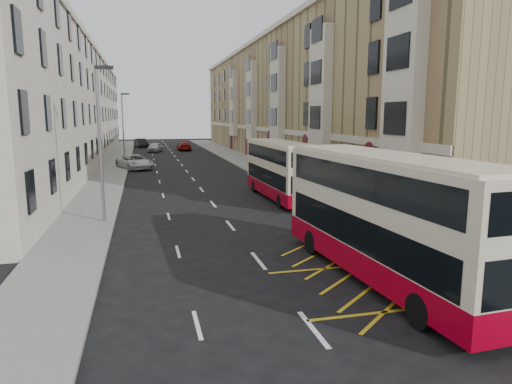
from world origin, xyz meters
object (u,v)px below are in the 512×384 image
object	(u,v)px
street_lamp_far	(123,124)
double_decker_rear	(280,170)
white_van	(135,162)
car_red	(184,146)
car_silver	(155,147)
double_decker_front	(386,217)
pedestrian_near	(480,245)
street_lamp_near	(101,136)
car_dark	(141,143)
pedestrian_mid	(457,228)
pedestrian_far	(462,246)

from	to	relation	value
street_lamp_far	double_decker_rear	xyz separation A→B (m)	(11.12, -25.24, -2.64)
white_van	car_red	xyz separation A→B (m)	(7.43, 24.92, -0.06)
double_decker_rear	white_van	bearing A→B (deg)	115.07
car_silver	car_red	distance (m)	5.16
double_decker_front	pedestrian_near	size ratio (longest dim) A/B	6.39
street_lamp_far	white_van	xyz separation A→B (m)	(1.15, -4.79, -3.87)
double_decker_rear	white_van	distance (m)	22.78
street_lamp_near	car_dark	bearing A→B (deg)	88.33
pedestrian_mid	car_red	bearing A→B (deg)	74.33
street_lamp_far	pedestrian_near	distance (m)	43.61
pedestrian_far	car_red	xyz separation A→B (m)	(-4.77, 61.03, -0.22)
street_lamp_near	car_red	xyz separation A→B (m)	(8.58, 50.13, -3.92)
double_decker_rear	car_silver	distance (m)	43.85
double_decker_rear	car_silver	bearing A→B (deg)	98.59
white_van	car_silver	bearing A→B (deg)	61.28
double_decker_front	white_van	world-z (taller)	double_decker_front
street_lamp_far	white_van	distance (m)	6.26
street_lamp_near	car_dark	size ratio (longest dim) A/B	1.70
car_dark	car_red	world-z (taller)	car_dark
white_van	car_silver	size ratio (longest dim) A/B	1.27
double_decker_rear	pedestrian_near	distance (m)	16.21
street_lamp_far	car_silver	bearing A→B (deg)	77.81
street_lamp_far	car_dark	world-z (taller)	street_lamp_far
car_silver	car_dark	size ratio (longest dim) A/B	0.92
pedestrian_far	car_dark	xyz separation A→B (m)	(-11.61, 70.30, -0.16)
street_lamp_near	double_decker_rear	distance (m)	12.38
double_decker_front	double_decker_rear	distance (m)	15.88
pedestrian_mid	car_dark	bearing A→B (deg)	79.18
pedestrian_near	car_dark	distance (m)	71.62
pedestrian_mid	car_dark	world-z (taller)	pedestrian_mid
street_lamp_near	street_lamp_far	distance (m)	30.00
pedestrian_mid	pedestrian_far	size ratio (longest dim) A/B	1.20
double_decker_front	street_lamp_near	bearing A→B (deg)	128.90
street_lamp_near	pedestrian_far	size ratio (longest dim) A/B	5.09
double_decker_front	car_silver	size ratio (longest dim) A/B	2.56
pedestrian_near	car_silver	size ratio (longest dim) A/B	0.40
car_silver	car_dark	world-z (taller)	car_dark
street_lamp_near	pedestrian_mid	size ratio (longest dim) A/B	4.23
car_red	white_van	bearing A→B (deg)	72.58
pedestrian_far	white_van	distance (m)	38.11
pedestrian_far	car_silver	bearing A→B (deg)	-56.83
double_decker_front	white_van	bearing A→B (deg)	100.47
double_decker_front	car_silver	xyz separation A→B (m)	(-6.18, 59.07, -1.49)
double_decker_rear	street_lamp_near	bearing A→B (deg)	-157.75
double_decker_rear	pedestrian_mid	world-z (taller)	double_decker_rear
double_decker_rear	white_van	world-z (taller)	double_decker_rear
pedestrian_near	car_red	xyz separation A→B (m)	(-5.30, 61.31, -0.31)
double_decker_front	car_red	bearing A→B (deg)	88.06
street_lamp_near	double_decker_front	xyz separation A→B (m)	(10.06, -11.09, -2.40)
pedestrian_far	car_silver	world-z (taller)	pedestrian_far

